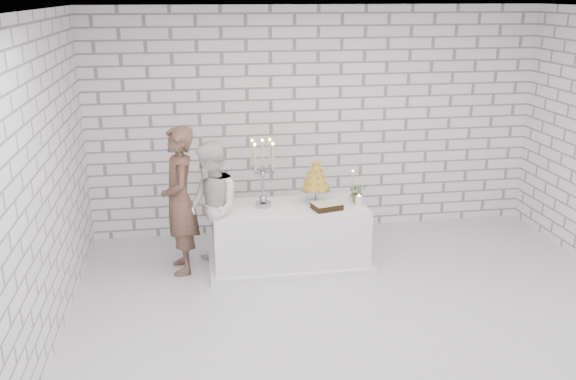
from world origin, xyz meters
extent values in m
cube|color=silver|center=(0.00, 0.00, 0.00)|extent=(6.00, 5.00, 0.01)
cube|color=white|center=(0.00, 0.00, 3.00)|extent=(6.00, 5.00, 0.01)
cube|color=white|center=(0.00, 2.50, 1.50)|extent=(6.00, 0.01, 3.00)
cube|color=white|center=(0.00, -2.50, 1.50)|extent=(6.00, 0.01, 3.00)
cube|color=white|center=(-3.00, 0.00, 1.50)|extent=(0.01, 5.00, 3.00)
cube|color=white|center=(-0.57, 1.31, 0.38)|extent=(1.80, 0.80, 0.75)
imported|color=#4F3224|center=(-1.83, 1.37, 0.87)|extent=(0.49, 0.68, 1.73)
imported|color=white|center=(-1.48, 1.28, 0.78)|extent=(0.71, 0.85, 1.56)
cube|color=black|center=(-0.15, 1.14, 0.79)|extent=(0.37, 0.30, 0.08)
cylinder|color=white|center=(0.24, 1.20, 0.81)|extent=(0.10, 0.10, 0.12)
cylinder|color=#C0B58E|center=(0.25, 1.54, 0.91)|extent=(0.07, 0.07, 0.32)
imported|color=#537036|center=(0.26, 1.34, 0.87)|extent=(0.25, 0.22, 0.24)
camera|label=1|loc=(-1.66, -5.45, 3.15)|focal=38.55mm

